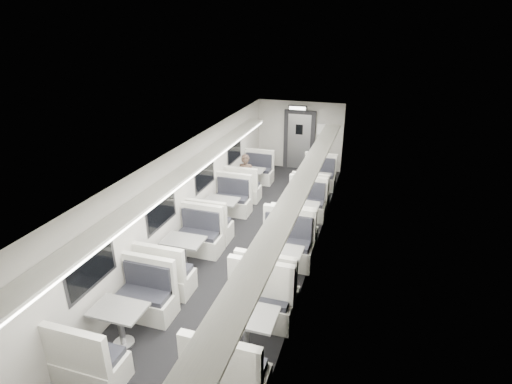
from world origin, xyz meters
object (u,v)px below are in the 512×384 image
Objects in this scene: booth_right_d at (247,333)px; exit_sign at (298,108)px; booth_right_a at (315,186)px; booth_left_d at (121,326)px; booth_left_a at (251,180)px; booth_left_b at (222,212)px; booth_right_b at (301,217)px; booth_left_c at (184,254)px; passenger at (246,178)px; booth_right_c at (276,268)px; vestibule_door at (299,141)px.

exit_sign is at bearing 96.81° from booth_right_d.
booth_right_d is at bearing -90.00° from booth_right_a.
booth_left_d is 1.00× the size of booth_right_a.
booth_left_b is at bearing -90.00° from booth_left_a.
exit_sign reaches higher than booth_right_d.
booth_left_d is 5.09m from booth_right_b.
booth_right_d is (2.00, -1.85, 0.04)m from booth_left_c.
passenger is at bearing 108.67° from booth_right_d.
booth_left_a is 0.85× the size of booth_right_c.
exit_sign reaches higher than booth_left_a.
passenger is (0.09, -0.79, 0.35)m from booth_left_a.
booth_right_d is (2.00, -6.43, 0.05)m from booth_left_a.
booth_right_d is 8.94m from vestibule_door.
booth_left_d is 9.04m from exit_sign.
booth_left_a is at bearing 90.00° from booth_left_d.
booth_right_a is (2.00, 0.06, 0.01)m from booth_left_a.
booth_right_d is (0.00, -1.86, -0.01)m from booth_right_c.
vestibule_door is at bearing 112.81° from booth_right_a.
booth_right_b is at bearing 66.88° from booth_left_d.
booth_left_a is 0.97× the size of booth_left_b.
booth_right_a is at bearing -67.19° from vestibule_door.
booth_left_c is 2.25m from booth_left_d.
booth_left_b reaches higher than booth_left_a.
booth_right_c is (0.00, -2.42, 0.04)m from booth_right_b.
exit_sign is (-1.00, 4.09, 1.91)m from booth_right_b.
booth_left_c is 1.01× the size of booth_left_d.
booth_left_d is 1.47× the size of passenger.
booth_right_a is at bearing 16.85° from passenger.
passenger reaches higher than booth_left_b.
booth_left_b is 2.02m from booth_right_b.
booth_right_d reaches higher than booth_right_a.
vestibule_door is at bearing 67.66° from booth_left_a.
booth_right_d is 5.96m from passenger.
booth_right_d reaches higher than booth_left_a.
booth_left_c is at bearing -129.40° from booth_right_b.
booth_left_c is 3.15m from booth_right_b.
booth_left_b is 1.70m from passenger.
passenger is (0.09, 3.79, 0.33)m from booth_left_c.
booth_right_b is 2.36m from passenger.
passenger reaches higher than booth_left_d.
passenger is at bearing -156.12° from booth_right_a.
booth_right_a is (2.00, 6.89, -0.00)m from booth_left_d.
passenger is (0.09, 1.66, 0.34)m from booth_left_b.
exit_sign reaches higher than booth_right_a.
booth_right_c is at bearing 90.00° from booth_right_d.
booth_right_c is at bearing 0.43° from booth_left_c.
booth_right_a is 3.32× the size of exit_sign.
booth_left_d is 0.88× the size of booth_right_c.
booth_right_a is at bearing 73.80° from booth_left_d.
booth_right_d is (0.00, -6.48, 0.04)m from booth_right_a.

